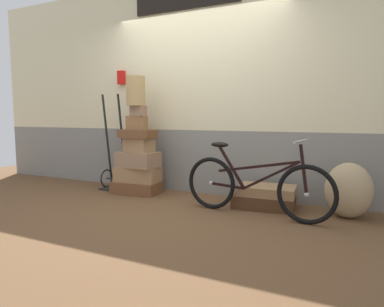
# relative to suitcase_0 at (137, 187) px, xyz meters

# --- Properties ---
(ground) EXTENTS (9.57, 5.20, 0.06)m
(ground) POSITION_rel_suitcase_0_xyz_m (0.75, -0.36, -0.11)
(ground) COLOR brown
(station_building) EXTENTS (7.57, 0.74, 2.99)m
(station_building) POSITION_rel_suitcase_0_xyz_m (0.76, 0.48, 1.41)
(station_building) COLOR gray
(station_building) RESTS_ON ground
(suitcase_0) EXTENTS (0.68, 0.48, 0.17)m
(suitcase_0) POSITION_rel_suitcase_0_xyz_m (0.00, 0.00, 0.00)
(suitcase_0) COLOR brown
(suitcase_0) RESTS_ON ground
(suitcase_1) EXTENTS (0.63, 0.41, 0.21)m
(suitcase_1) POSITION_rel_suitcase_0_xyz_m (0.01, 0.01, 0.19)
(suitcase_1) COLOR #9E754C
(suitcase_1) RESTS_ON suitcase_0
(suitcase_2) EXTENTS (0.58, 0.39, 0.21)m
(suitcase_2) POSITION_rel_suitcase_0_xyz_m (0.03, -0.01, 0.40)
(suitcase_2) COLOR #937051
(suitcase_2) RESTS_ON suitcase_1
(suitcase_3) EXTENTS (0.41, 0.29, 0.20)m
(suitcase_3) POSITION_rel_suitcase_0_xyz_m (0.04, 0.01, 0.60)
(suitcase_3) COLOR #9E754C
(suitcase_3) RESTS_ON suitcase_2
(suitcase_4) EXTENTS (0.48, 0.31, 0.11)m
(suitcase_4) POSITION_rel_suitcase_0_xyz_m (0.04, -0.01, 0.76)
(suitcase_4) COLOR brown
(suitcase_4) RESTS_ON suitcase_3
(suitcase_5) EXTENTS (0.29, 0.18, 0.19)m
(suitcase_5) POSITION_rel_suitcase_0_xyz_m (-0.01, 0.03, 0.91)
(suitcase_5) COLOR olive
(suitcase_5) RESTS_ON suitcase_4
(suitcase_6) EXTENTS (0.21, 0.15, 0.14)m
(suitcase_6) POSITION_rel_suitcase_0_xyz_m (0.03, 0.02, 1.07)
(suitcase_6) COLOR #937051
(suitcase_6) RESTS_ON suitcase_5
(suitcase_7) EXTENTS (0.74, 0.50, 0.15)m
(suitcase_7) POSITION_rel_suitcase_0_xyz_m (1.81, 0.02, -0.01)
(suitcase_7) COLOR #4C2D19
(suitcase_7) RESTS_ON ground
(suitcase_8) EXTENTS (0.68, 0.48, 0.11)m
(suitcase_8) POSITION_rel_suitcase_0_xyz_m (1.84, 0.03, 0.13)
(suitcase_8) COLOR #9E754C
(suitcase_8) RESTS_ON suitcase_7
(wicker_basket) EXTENTS (0.26, 0.26, 0.40)m
(wicker_basket) POSITION_rel_suitcase_0_xyz_m (0.00, 0.00, 1.34)
(wicker_basket) COLOR tan
(wicker_basket) RESTS_ON suitcase_6
(luggage_trolley) EXTENTS (0.36, 0.36, 1.40)m
(luggage_trolley) POSITION_rel_suitcase_0_xyz_m (-0.48, 0.12, 0.26)
(luggage_trolley) COLOR black
(luggage_trolley) RESTS_ON ground
(burlap_sack) EXTENTS (0.48, 0.41, 0.59)m
(burlap_sack) POSITION_rel_suitcase_0_xyz_m (2.72, 0.01, 0.21)
(burlap_sack) COLOR tan
(burlap_sack) RESTS_ON ground
(bicycle) EXTENTS (1.70, 0.46, 0.85)m
(bicycle) POSITION_rel_suitcase_0_xyz_m (1.79, -0.36, 0.25)
(bicycle) COLOR black
(bicycle) RESTS_ON ground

